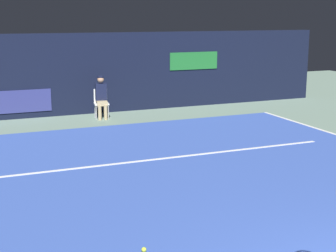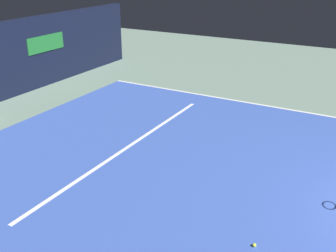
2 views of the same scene
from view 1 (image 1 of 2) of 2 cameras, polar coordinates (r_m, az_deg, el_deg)
The scene contains 6 objects.
ground_plane at distance 9.68m, azimuth 5.51°, elevation -6.68°, with size 31.25×31.25×0.00m, color slate.
court_surface at distance 9.68m, azimuth 5.51°, elevation -6.65°, with size 9.88×11.74×0.01m, color #3856B2.
line_service at distance 11.45m, azimuth 0.70°, elevation -3.53°, with size 7.71×0.10×0.01m, color white.
back_wall at distance 16.80m, azimuth -7.40°, elevation 5.94°, with size 16.15×0.33×2.60m.
line_judge_on_chair at distance 15.81m, azimuth -7.51°, elevation 3.29°, with size 0.49×0.57×1.32m.
tennis_ball at distance 7.07m, azimuth -2.73°, elevation -13.72°, with size 0.07×0.07×0.07m, color #CCE033.
Camera 1 is at (-4.33, -3.20, 3.15)m, focal length 54.18 mm.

